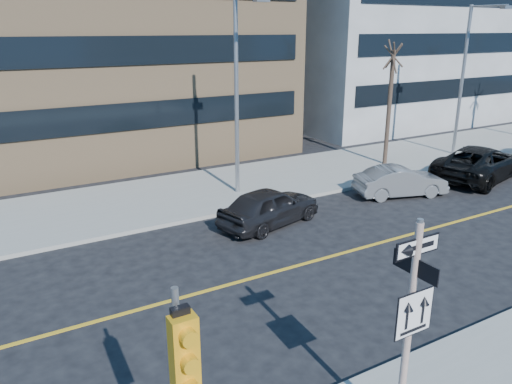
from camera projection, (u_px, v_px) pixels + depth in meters
ground at (313, 361)px, 11.00m from camera, size 120.00×120.00×0.00m
far_sidewalk at (439, 151)px, 29.42m from camera, size 66.00×6.00×0.15m
road_centerline at (496, 211)px, 20.01m from camera, size 40.00×0.14×0.01m
sign_pole at (410, 320)px, 8.17m from camera, size 0.92×0.92×4.06m
traffic_signal at (184, 377)px, 5.95m from camera, size 0.32×0.45×4.00m
parked_car_a at (270, 206)px, 18.40m from camera, size 2.70×4.51×1.44m
parked_car_b at (401, 181)px, 21.61m from camera, size 2.49×4.20×1.31m
parked_car_c at (480, 163)px, 24.00m from camera, size 4.02×6.31×1.62m
streetlight_a at (239, 86)px, 20.25m from camera, size 0.55×2.25×8.00m
streetlight_b at (467, 71)px, 26.93m from camera, size 0.55×2.25×8.00m
street_tree_west at (393, 59)px, 24.75m from camera, size 1.80×1.80×6.35m
building_grey_mid at (380, 21)px, 39.80m from camera, size 20.00×16.00×15.00m
building_grey_far at (510, 18)px, 52.14m from camera, size 18.00×18.00×16.00m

